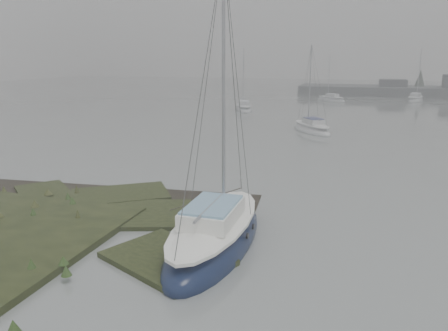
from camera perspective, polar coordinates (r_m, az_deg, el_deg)
ground at (r=42.02m, az=9.60°, el=5.83°), size 160.00×160.00×0.00m
sailboat_main at (r=14.04m, az=-1.14°, el=-9.27°), size 2.28×6.84×9.64m
sailboat_white at (r=35.73m, az=11.39°, el=4.69°), size 4.33×5.24×7.32m
sailboat_far_a at (r=49.08m, az=2.60°, el=7.43°), size 3.43×5.47×7.34m
sailboat_far_b at (r=64.71m, az=23.72°, el=7.87°), size 3.07×5.49×7.37m
sailboat_far_c at (r=61.43m, az=13.81°, el=8.35°), size 4.62×4.16×6.63m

